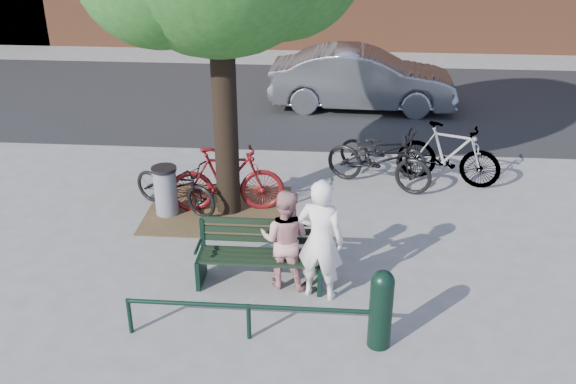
# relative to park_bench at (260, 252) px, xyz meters

# --- Properties ---
(ground) EXTENTS (90.00, 90.00, 0.00)m
(ground) POSITION_rel_park_bench_xyz_m (0.00, -0.08, -0.48)
(ground) COLOR gray
(ground) RESTS_ON ground
(dirt_pit) EXTENTS (2.40, 2.00, 0.02)m
(dirt_pit) POSITION_rel_park_bench_xyz_m (-1.00, 2.12, -0.47)
(dirt_pit) COLOR brown
(dirt_pit) RESTS_ON ground
(road) EXTENTS (40.00, 7.00, 0.01)m
(road) POSITION_rel_park_bench_xyz_m (0.00, 8.42, -0.47)
(road) COLOR black
(road) RESTS_ON ground
(park_bench) EXTENTS (1.74, 0.54, 0.97)m
(park_bench) POSITION_rel_park_bench_xyz_m (0.00, 0.00, 0.00)
(park_bench) COLOR black
(park_bench) RESTS_ON ground
(guard_railing) EXTENTS (3.06, 0.06, 0.51)m
(guard_railing) POSITION_rel_park_bench_xyz_m (0.00, -1.28, -0.08)
(guard_railing) COLOR black
(guard_railing) RESTS_ON ground
(person_left) EXTENTS (0.72, 0.57, 1.75)m
(person_left) POSITION_rel_park_bench_xyz_m (0.84, -0.28, 0.39)
(person_left) COLOR white
(person_left) RESTS_ON ground
(person_right) EXTENTS (0.79, 0.66, 1.46)m
(person_right) POSITION_rel_park_bench_xyz_m (0.35, -0.04, 0.25)
(person_right) COLOR tan
(person_right) RESTS_ON ground
(bollard) EXTENTS (0.28, 0.28, 1.06)m
(bollard) POSITION_rel_park_bench_xyz_m (1.60, -1.28, 0.09)
(bollard) COLOR black
(bollard) RESTS_ON ground
(litter_bin) EXTENTS (0.42, 0.42, 0.87)m
(litter_bin) POSITION_rel_park_bench_xyz_m (-1.84, 1.92, -0.04)
(litter_bin) COLOR gray
(litter_bin) RESTS_ON ground
(bicycle_a) EXTENTS (1.82, 1.32, 0.91)m
(bicycle_a) POSITION_rel_park_bench_xyz_m (-1.73, 2.12, -0.02)
(bicycle_a) COLOR black
(bicycle_a) RESTS_ON ground
(bicycle_b) EXTENTS (2.01, 0.80, 1.18)m
(bicycle_b) POSITION_rel_park_bench_xyz_m (-0.82, 2.12, 0.11)
(bicycle_b) COLOR #5A0C0F
(bicycle_b) RESTS_ON ground
(bicycle_c) EXTENTS (1.85, 1.20, 0.92)m
(bicycle_c) POSITION_rel_park_bench_xyz_m (1.92, 3.99, -0.02)
(bicycle_c) COLOR black
(bicycle_c) RESTS_ON ground
(bicycle_d) EXTENTS (2.00, 1.18, 1.16)m
(bicycle_d) POSITION_rel_park_bench_xyz_m (3.11, 3.61, 0.10)
(bicycle_d) COLOR gray
(bicycle_d) RESTS_ON ground
(bicycle_e) EXTENTS (2.15, 1.48, 1.07)m
(bicycle_e) POSITION_rel_park_bench_xyz_m (1.81, 3.33, 0.06)
(bicycle_e) COLOR black
(bicycle_e) RESTS_ON ground
(parked_car) EXTENTS (4.60, 1.74, 1.50)m
(parked_car) POSITION_rel_park_bench_xyz_m (1.61, 7.94, 0.27)
(parked_car) COLOR slate
(parked_car) RESTS_ON ground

